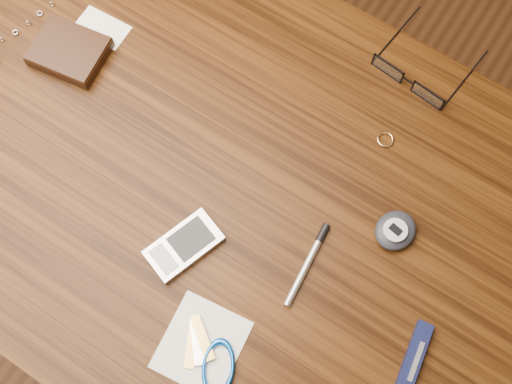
% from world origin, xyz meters
% --- Properties ---
extents(ground, '(3.80, 3.80, 0.00)m').
position_xyz_m(ground, '(0.00, 0.00, 0.00)').
color(ground, '#472814').
rests_on(ground, ground).
extents(desk, '(1.00, 0.70, 0.75)m').
position_xyz_m(desk, '(0.00, 0.00, 0.65)').
color(desk, '#341B08').
rests_on(desk, ground).
extents(wallet_and_card, '(0.12, 0.14, 0.02)m').
position_xyz_m(wallet_and_card, '(-0.31, 0.04, 0.76)').
color(wallet_and_card, black).
rests_on(wallet_and_card, desk).
extents(eyeglasses, '(0.14, 0.14, 0.03)m').
position_xyz_m(eyeglasses, '(0.13, 0.28, 0.76)').
color(eyeglasses, black).
rests_on(eyeglasses, desk).
extents(gold_ring, '(0.03, 0.03, 0.00)m').
position_xyz_m(gold_ring, '(0.15, 0.18, 0.75)').
color(gold_ring, tan).
rests_on(gold_ring, desk).
extents(pda_phone, '(0.08, 0.11, 0.02)m').
position_xyz_m(pda_phone, '(-0.00, -0.11, 0.76)').
color(pda_phone, '#B3B3B7').
rests_on(pda_phone, desk).
extents(pedometer, '(0.06, 0.07, 0.02)m').
position_xyz_m(pedometer, '(0.23, 0.06, 0.76)').
color(pedometer, '#20232B').
rests_on(pedometer, desk).
extents(notepad_keys, '(0.13, 0.12, 0.01)m').
position_xyz_m(notepad_keys, '(0.11, -0.21, 0.75)').
color(notepad_keys, silver).
rests_on(notepad_keys, desk).
extents(pocket_knife, '(0.04, 0.10, 0.01)m').
position_xyz_m(pocket_knife, '(0.33, -0.07, 0.76)').
color(pocket_knife, '#0E1235').
rests_on(pocket_knife, desk).
extents(silver_pen, '(0.02, 0.12, 0.01)m').
position_xyz_m(silver_pen, '(0.15, -0.03, 0.75)').
color(silver_pen, '#AFAFB4').
rests_on(silver_pen, desk).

